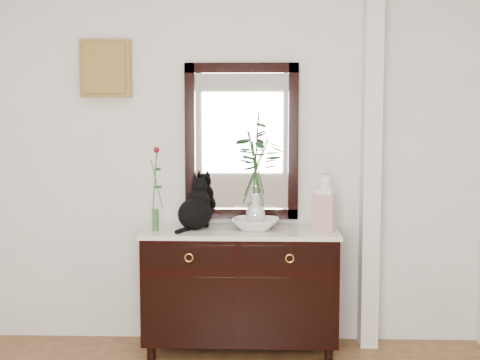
{
  "coord_description": "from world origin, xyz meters",
  "views": [
    {
      "loc": [
        0.24,
        -2.75,
        1.64
      ],
      "look_at": [
        0.1,
        1.63,
        1.2
      ],
      "focal_mm": 50.0,
      "sensor_mm": 36.0,
      "label": 1
    }
  ],
  "objects_px": {
    "sideboard": "(240,284)",
    "lotus_bowl": "(255,224)",
    "ginger_jar": "(325,202)",
    "cat": "(195,203)"
  },
  "relations": [
    {
      "from": "lotus_bowl",
      "to": "sideboard",
      "type": "bearing_deg",
      "value": -178.41
    },
    {
      "from": "sideboard",
      "to": "ginger_jar",
      "type": "bearing_deg",
      "value": -0.1
    },
    {
      "from": "sideboard",
      "to": "ginger_jar",
      "type": "relative_size",
      "value": 3.4
    },
    {
      "from": "sideboard",
      "to": "ginger_jar",
      "type": "xyz_separation_m",
      "value": [
        0.57,
        -0.0,
        0.57
      ]
    },
    {
      "from": "sideboard",
      "to": "ginger_jar",
      "type": "height_order",
      "value": "ginger_jar"
    },
    {
      "from": "ginger_jar",
      "to": "sideboard",
      "type": "bearing_deg",
      "value": 179.9
    },
    {
      "from": "lotus_bowl",
      "to": "ginger_jar",
      "type": "distance_m",
      "value": 0.49
    },
    {
      "from": "sideboard",
      "to": "cat",
      "type": "distance_m",
      "value": 0.64
    },
    {
      "from": "sideboard",
      "to": "lotus_bowl",
      "type": "relative_size",
      "value": 4.19
    },
    {
      "from": "sideboard",
      "to": "lotus_bowl",
      "type": "bearing_deg",
      "value": 1.59
    }
  ]
}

